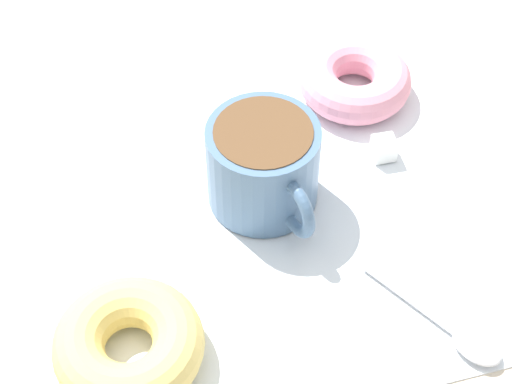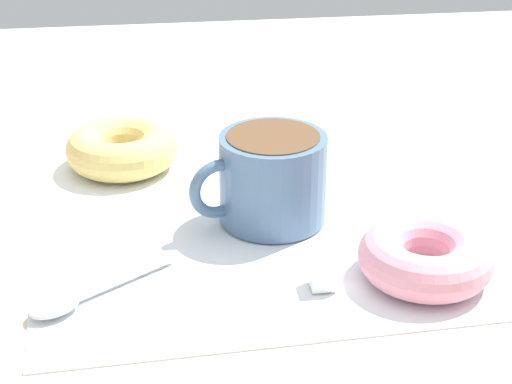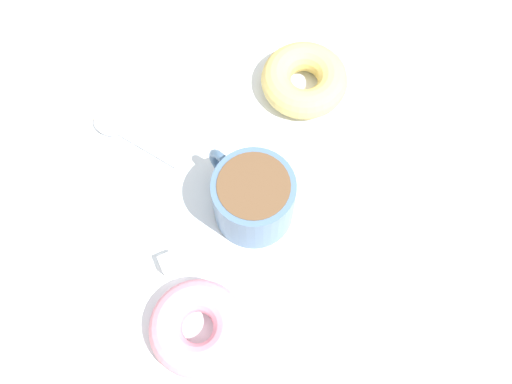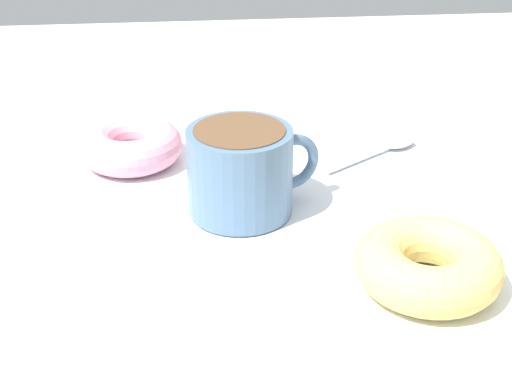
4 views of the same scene
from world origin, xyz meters
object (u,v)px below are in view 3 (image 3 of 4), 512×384
(spoon, at_px, (117,131))
(sugar_cube, at_px, (169,263))
(coffee_cup, at_px, (254,197))
(donut_near_cup, at_px, (304,80))
(donut_far, at_px, (198,328))

(spoon, height_order, sugar_cube, sugar_cube)
(coffee_cup, xyz_separation_m, sugar_cube, (-0.10, -0.02, -0.03))
(coffee_cup, bearing_deg, donut_near_cup, 45.25)
(coffee_cup, height_order, donut_far, coffee_cup)
(sugar_cube, bearing_deg, donut_far, -87.89)
(coffee_cup, xyz_separation_m, donut_near_cup, (0.12, 0.12, -0.02))
(spoon, distance_m, sugar_cube, 0.17)
(sugar_cube, bearing_deg, donut_near_cup, 32.09)
(donut_near_cup, distance_m, donut_far, 0.30)
(donut_near_cup, xyz_separation_m, spoon, (-0.22, 0.03, -0.01))
(donut_far, relative_size, sugar_cube, 5.39)
(donut_far, distance_m, spoon, 0.24)
(spoon, xyz_separation_m, sugar_cube, (-0.00, -0.17, 0.00))
(donut_far, height_order, spoon, donut_far)
(sugar_cube, bearing_deg, coffee_cup, 11.51)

